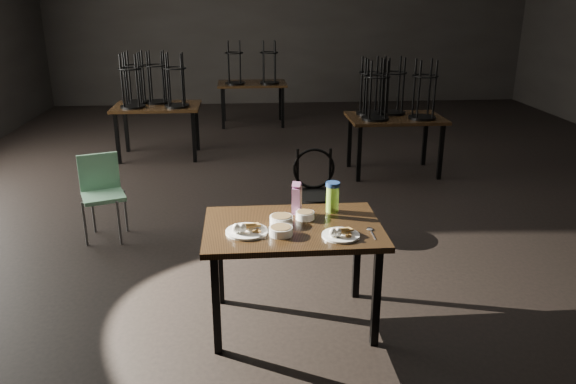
{
  "coord_description": "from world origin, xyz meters",
  "views": [
    {
      "loc": [
        -1.05,
        -6.09,
        2.23
      ],
      "look_at": [
        -0.73,
        -2.2,
        0.85
      ],
      "focal_mm": 35.0,
      "sensor_mm": 36.0,
      "label": 1
    }
  ],
  "objects": [
    {
      "name": "spoon",
      "position": [
        -0.23,
        -2.73,
        0.75
      ],
      "size": [
        0.04,
        0.2,
        0.01
      ],
      "color": "silver",
      "rests_on": "main_table"
    },
    {
      "name": "bg_table_far",
      "position": [
        -0.87,
        3.88,
        0.75
      ],
      "size": [
        1.2,
        0.8,
        1.48
      ],
      "color": "black",
      "rests_on": "ground"
    },
    {
      "name": "school_chair",
      "position": [
        -2.4,
        -0.93,
        0.48
      ],
      "size": [
        0.48,
        0.48,
        0.8
      ],
      "rotation": [
        0.0,
        0.0,
        0.35
      ],
      "color": "#7FC698",
      "rests_on": "ground"
    },
    {
      "name": "main_table",
      "position": [
        -0.73,
        -2.6,
        0.67
      ],
      "size": [
        1.2,
        0.8,
        0.75
      ],
      "color": "black",
      "rests_on": "ground"
    },
    {
      "name": "juice_carton",
      "position": [
        -0.69,
        -2.39,
        0.86
      ],
      "size": [
        0.08,
        0.08,
        0.24
      ],
      "color": "#981B81",
      "rests_on": "main_table"
    },
    {
      "name": "bg_table_right",
      "position": [
        0.87,
        0.85,
        0.8
      ],
      "size": [
        1.2,
        0.8,
        1.48
      ],
      "color": "black",
      "rests_on": "ground"
    },
    {
      "name": "bowl_big",
      "position": [
        -0.83,
        -2.75,
        0.78
      ],
      "size": [
        0.16,
        0.16,
        0.05
      ],
      "color": "white",
      "rests_on": "main_table"
    },
    {
      "name": "bowl_far",
      "position": [
        -0.64,
        -2.49,
        0.78
      ],
      "size": [
        0.13,
        0.13,
        0.05
      ],
      "color": "white",
      "rests_on": "main_table"
    },
    {
      "name": "water_bottle",
      "position": [
        -0.43,
        -2.37,
        0.86
      ],
      "size": [
        0.11,
        0.11,
        0.22
      ],
      "color": "#9CDB40",
      "rests_on": "main_table"
    },
    {
      "name": "bg_table_left",
      "position": [
        -2.28,
        1.89,
        0.8
      ],
      "size": [
        1.2,
        0.8,
        1.48
      ],
      "color": "black",
      "rests_on": "ground"
    },
    {
      "name": "bentwood_chair",
      "position": [
        -0.39,
        -1.17,
        0.52
      ],
      "size": [
        0.41,
        0.41,
        0.87
      ],
      "rotation": [
        0.0,
        0.0,
        -0.0
      ],
      "color": "black",
      "rests_on": "ground"
    },
    {
      "name": "plate_left",
      "position": [
        -1.05,
        -2.7,
        0.77
      ],
      "size": [
        0.28,
        0.28,
        0.09
      ],
      "color": "white",
      "rests_on": "main_table"
    },
    {
      "name": "plate_right",
      "position": [
        -0.44,
        -2.81,
        0.77
      ],
      "size": [
        0.25,
        0.25,
        0.08
      ],
      "color": "white",
      "rests_on": "main_table"
    },
    {
      "name": "bowl_near",
      "position": [
        -0.81,
        -2.58,
        0.78
      ],
      "size": [
        0.16,
        0.16,
        0.06
      ],
      "color": "white",
      "rests_on": "main_table"
    }
  ]
}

